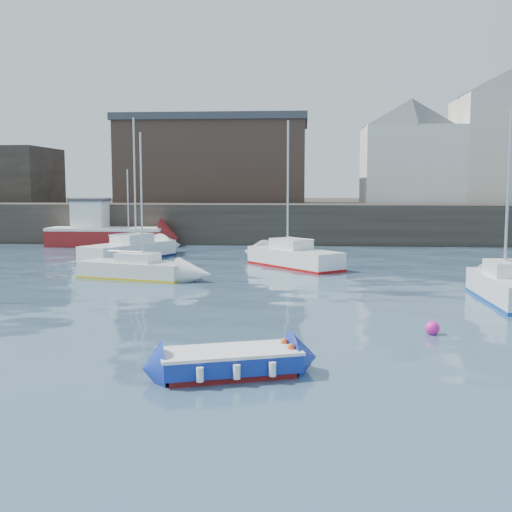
# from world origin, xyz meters

# --- Properties ---
(water) EXTENTS (220.00, 220.00, 0.00)m
(water) POSITION_xyz_m (0.00, 0.00, 0.00)
(water) COLOR #2D4760
(water) RESTS_ON ground
(quay_wall) EXTENTS (90.00, 5.00, 3.00)m
(quay_wall) POSITION_xyz_m (0.00, 35.00, 1.50)
(quay_wall) COLOR #28231E
(quay_wall) RESTS_ON ground
(land_strip) EXTENTS (90.00, 32.00, 2.80)m
(land_strip) POSITION_xyz_m (0.00, 53.00, 1.40)
(land_strip) COLOR #28231E
(land_strip) RESTS_ON ground
(bldg_east_d) EXTENTS (11.14, 11.14, 8.95)m
(bldg_east_d) POSITION_xyz_m (11.00, 41.50, 7.36)
(bldg_east_d) COLOR white
(bldg_east_d) RESTS_ON land_strip
(warehouse) EXTENTS (16.40, 10.40, 7.60)m
(warehouse) POSITION_xyz_m (-6.00, 43.00, 6.62)
(warehouse) COLOR #3D2D26
(warehouse) RESTS_ON land_strip
(blue_dinghy) EXTENTS (3.56, 2.39, 0.63)m
(blue_dinghy) POSITION_xyz_m (0.28, -0.04, 0.35)
(blue_dinghy) COLOR maroon
(blue_dinghy) RESTS_ON ground
(fishing_boat) EXTENTS (8.45, 3.21, 5.59)m
(fishing_boat) POSITION_xyz_m (-12.73, 31.50, 1.08)
(fishing_boat) COLOR maroon
(fishing_boat) RESTS_ON ground
(sailboat_b) EXTENTS (5.63, 3.20, 6.90)m
(sailboat_b) POSITION_xyz_m (-6.13, 15.33, 0.45)
(sailboat_b) COLOR silver
(sailboat_b) RESTS_ON ground
(sailboat_c) EXTENTS (1.84, 5.60, 7.35)m
(sailboat_c) POSITION_xyz_m (9.80, 10.25, 0.56)
(sailboat_c) COLOR silver
(sailboat_c) RESTS_ON ground
(sailboat_f) EXTENTS (5.46, 5.90, 7.93)m
(sailboat_f) POSITION_xyz_m (1.46, 20.14, 0.56)
(sailboat_f) COLOR silver
(sailboat_f) RESTS_ON ground
(sailboat_h) EXTENTS (4.80, 6.84, 8.47)m
(sailboat_h) POSITION_xyz_m (-8.52, 23.18, 0.55)
(sailboat_h) COLOR silver
(sailboat_h) RESTS_ON ground
(buoy_mid) EXTENTS (0.43, 0.43, 0.43)m
(buoy_mid) POSITION_xyz_m (5.87, 4.60, 0.00)
(buoy_mid) COLOR #EF1CA0
(buoy_mid) RESTS_ON ground
(buoy_far) EXTENTS (0.44, 0.44, 0.44)m
(buoy_far) POSITION_xyz_m (1.94, 18.78, 0.00)
(buoy_far) COLOR #EF1CA0
(buoy_far) RESTS_ON ground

